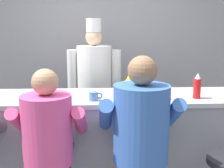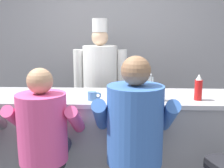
{
  "view_description": "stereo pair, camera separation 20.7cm",
  "coord_description": "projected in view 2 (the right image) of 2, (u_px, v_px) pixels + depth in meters",
  "views": [
    {
      "loc": [
        -0.03,
        -2.16,
        1.6
      ],
      "look_at": [
        0.08,
        0.32,
        1.12
      ],
      "focal_mm": 42.0,
      "sensor_mm": 36.0,
      "label": 1
    },
    {
      "loc": [
        0.18,
        -2.16,
        1.6
      ],
      "look_at": [
        0.08,
        0.32,
        1.12
      ],
      "focal_mm": 42.0,
      "sensor_mm": 36.0,
      "label": 2
    }
  ],
  "objects": [
    {
      "name": "cook_in_whites_near",
      "position": [
        100.0,
        81.0,
        3.44
      ],
      "size": [
        0.7,
        0.45,
        1.78
      ],
      "color": "#232328",
      "rests_on": "ground_plane"
    },
    {
      "name": "ketchup_bottle_red",
      "position": [
        198.0,
        88.0,
        2.37
      ],
      "size": [
        0.07,
        0.07,
        0.24
      ],
      "color": "red",
      "rests_on": "diner_counter"
    },
    {
      "name": "napkin_dispenser_chrome",
      "position": [
        157.0,
        94.0,
        2.37
      ],
      "size": [
        0.12,
        0.07,
        0.12
      ],
      "color": "silver",
      "rests_on": "diner_counter"
    },
    {
      "name": "breakfast_plate",
      "position": [
        31.0,
        95.0,
        2.55
      ],
      "size": [
        0.26,
        0.26,
        0.05
      ],
      "color": "white",
      "rests_on": "diner_counter"
    },
    {
      "name": "water_pitcher_clear",
      "position": [
        145.0,
        84.0,
        2.58
      ],
      "size": [
        0.14,
        0.12,
        0.21
      ],
      "color": "silver",
      "rests_on": "diner_counter"
    },
    {
      "name": "wall_back",
      "position": [
        110.0,
        50.0,
        4.01
      ],
      "size": [
        10.0,
        0.06,
        2.7
      ],
      "color": "#99999E",
      "rests_on": "ground_plane"
    },
    {
      "name": "diner_seated_pink",
      "position": [
        44.0,
        132.0,
        2.05
      ],
      "size": [
        0.57,
        0.57,
        1.35
      ],
      "color": "#B2B5BA",
      "rests_on": "ground_plane"
    },
    {
      "name": "diner_seated_blue",
      "position": [
        135.0,
        128.0,
        2.02
      ],
      "size": [
        0.65,
        0.64,
        1.44
      ],
      "color": "#B2B5BA",
      "rests_on": "ground_plane"
    },
    {
      "name": "mustard_bottle_yellow",
      "position": [
        128.0,
        88.0,
        2.42
      ],
      "size": [
        0.07,
        0.07,
        0.23
      ],
      "color": "yellow",
      "rests_on": "diner_counter"
    },
    {
      "name": "coffee_mug_blue",
      "position": [
        93.0,
        96.0,
        2.39
      ],
      "size": [
        0.13,
        0.08,
        0.08
      ],
      "color": "#4C7AB2",
      "rests_on": "diner_counter"
    },
    {
      "name": "diner_counter",
      "position": [
        104.0,
        142.0,
        2.68
      ],
      "size": [
        2.91,
        0.7,
        1.0
      ],
      "color": "gray",
      "rests_on": "ground_plane"
    }
  ]
}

